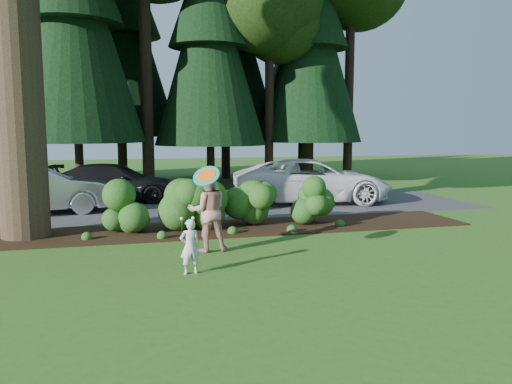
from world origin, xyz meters
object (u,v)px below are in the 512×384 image
(car_white_suv, at_px, (312,181))
(frisbee, at_px, (206,176))
(adult, at_px, (208,211))
(car_silver_wagon, at_px, (34,190))
(car_dark_suv, at_px, (115,183))
(child, at_px, (190,246))

(car_white_suv, relative_size, frisbee, 9.71)
(adult, bearing_deg, car_silver_wagon, -55.20)
(car_white_suv, distance_m, adult, 8.50)
(car_dark_suv, relative_size, adult, 2.65)
(car_silver_wagon, distance_m, car_dark_suv, 3.63)
(child, bearing_deg, car_dark_suv, -87.10)
(car_dark_suv, bearing_deg, car_silver_wagon, 146.05)
(car_white_suv, xyz_separation_m, child, (-5.81, -8.54, -0.33))
(child, bearing_deg, car_white_suv, -130.09)
(car_silver_wagon, xyz_separation_m, child, (4.22, -8.21, -0.31))
(child, relative_size, frisbee, 1.76)
(car_white_suv, bearing_deg, car_silver_wagon, 101.15)
(car_white_suv, distance_m, child, 10.33)
(frisbee, bearing_deg, car_dark_suv, 100.73)
(adult, xyz_separation_m, frisbee, (-0.28, -1.67, 0.98))
(car_silver_wagon, relative_size, child, 4.58)
(car_silver_wagon, xyz_separation_m, frisbee, (4.58, -8.10, 1.08))
(car_silver_wagon, distance_m, adult, 8.06)
(car_dark_suv, xyz_separation_m, adult, (2.30, -9.00, 0.19))
(car_dark_suv, relative_size, child, 4.63)
(car_silver_wagon, height_order, frisbee, frisbee)
(car_dark_suv, xyz_separation_m, child, (1.66, -10.79, -0.22))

